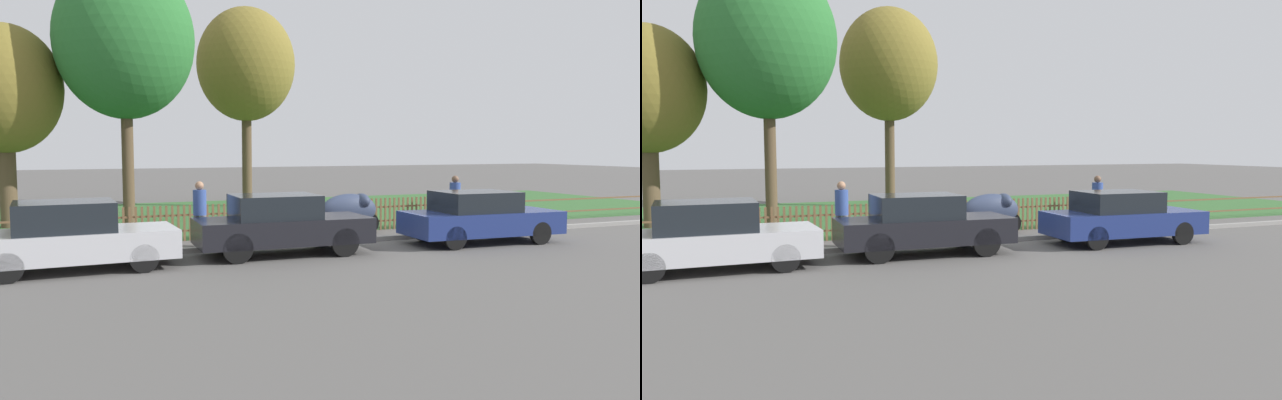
% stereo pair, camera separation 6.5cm
% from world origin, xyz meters
% --- Properties ---
extents(ground_plane, '(120.00, 120.00, 0.00)m').
position_xyz_m(ground_plane, '(0.00, 0.00, 0.00)').
color(ground_plane, '#565451').
extents(kerb_stone, '(37.84, 0.20, 0.12)m').
position_xyz_m(kerb_stone, '(0.00, 0.10, 0.06)').
color(kerb_stone, gray).
rests_on(kerb_stone, ground).
extents(grass_strip, '(37.84, 11.92, 0.01)m').
position_xyz_m(grass_strip, '(0.00, 8.00, 0.01)').
color(grass_strip, '#33602D').
rests_on(grass_strip, ground).
extents(park_fence, '(37.84, 0.05, 0.97)m').
position_xyz_m(park_fence, '(0.00, 2.06, 0.48)').
color(park_fence, brown).
rests_on(park_fence, ground).
extents(parked_car_silver_hatchback, '(4.03, 1.85, 1.43)m').
position_xyz_m(parked_car_silver_hatchback, '(-5.72, -1.19, 0.71)').
color(parked_car_silver_hatchback, '#BCBCC1').
rests_on(parked_car_silver_hatchback, ground).
extents(parked_car_black_saloon, '(4.10, 1.76, 1.42)m').
position_xyz_m(parked_car_black_saloon, '(-1.19, -1.01, 0.72)').
color(parked_car_black_saloon, black).
rests_on(parked_car_black_saloon, ground).
extents(parked_car_navy_estate, '(4.19, 1.86, 1.37)m').
position_xyz_m(parked_car_navy_estate, '(4.23, -1.25, 0.69)').
color(parked_car_navy_estate, navy).
rests_on(parked_car_navy_estate, ground).
extents(covered_motorcycle, '(1.92, 0.76, 1.18)m').
position_xyz_m(covered_motorcycle, '(1.74, 1.45, 0.71)').
color(covered_motorcycle, black).
rests_on(covered_motorcycle, ground).
extents(tree_behind_motorcycle, '(3.46, 3.46, 6.30)m').
position_xyz_m(tree_behind_motorcycle, '(-7.48, 6.91, 4.27)').
color(tree_behind_motorcycle, brown).
rests_on(tree_behind_motorcycle, ground).
extents(tree_mid_park, '(4.31, 4.31, 8.34)m').
position_xyz_m(tree_mid_park, '(-3.96, 5.93, 5.84)').
color(tree_mid_park, brown).
rests_on(tree_mid_park, ground).
extents(tree_far_left, '(4.09, 4.09, 8.30)m').
position_xyz_m(tree_far_left, '(1.32, 10.85, 5.91)').
color(tree_far_left, brown).
rests_on(tree_far_left, ground).
extents(pedestrian_near_fence, '(0.46, 0.46, 1.66)m').
position_xyz_m(pedestrian_near_fence, '(-2.69, 0.93, 0.94)').
color(pedestrian_near_fence, slate).
rests_on(pedestrian_near_fence, ground).
extents(pedestrian_by_lamp, '(0.44, 0.44, 1.65)m').
position_xyz_m(pedestrian_by_lamp, '(5.23, 1.33, 0.93)').
color(pedestrian_by_lamp, '#7F6B51').
rests_on(pedestrian_by_lamp, ground).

